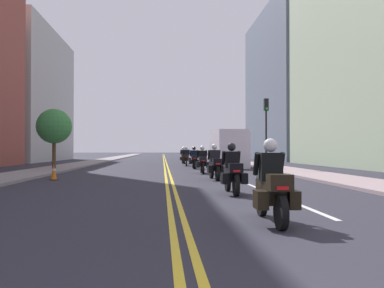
{
  "coord_description": "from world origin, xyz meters",
  "views": [
    {
      "loc": [
        -0.3,
        -0.78,
        1.37
      ],
      "look_at": [
        1.74,
        27.14,
        1.74
      ],
      "focal_mm": 38.17,
      "sensor_mm": 36.0,
      "label": 1
    }
  ],
  "objects_px": {
    "motorcycle_1": "(232,173)",
    "motorcycle_3": "(202,162)",
    "traffic_light_near": "(266,121)",
    "parked_truck": "(228,151)",
    "motorcycle_4": "(194,160)",
    "street_tree_1": "(54,126)",
    "motorcycle_0": "(272,189)",
    "motorcycle_2": "(215,165)",
    "motorcycle_5": "(186,158)",
    "motorcycle_6": "(184,157)",
    "traffic_cone_0": "(54,172)"
  },
  "relations": [
    {
      "from": "traffic_cone_0",
      "to": "traffic_light_near",
      "type": "relative_size",
      "value": 0.15
    },
    {
      "from": "motorcycle_6",
      "to": "traffic_light_near",
      "type": "relative_size",
      "value": 0.46
    },
    {
      "from": "traffic_cone_0",
      "to": "motorcycle_4",
      "type": "bearing_deg",
      "value": 55.07
    },
    {
      "from": "motorcycle_0",
      "to": "motorcycle_4",
      "type": "xyz_separation_m",
      "value": [
        0.24,
        21.44,
        -0.01
      ]
    },
    {
      "from": "motorcycle_0",
      "to": "parked_truck",
      "type": "distance_m",
      "value": 24.1
    },
    {
      "from": "motorcycle_4",
      "to": "motorcycle_6",
      "type": "relative_size",
      "value": 1.04
    },
    {
      "from": "motorcycle_4",
      "to": "traffic_cone_0",
      "type": "relative_size",
      "value": 3.15
    },
    {
      "from": "traffic_light_near",
      "to": "parked_truck",
      "type": "height_order",
      "value": "traffic_light_near"
    },
    {
      "from": "motorcycle_1",
      "to": "motorcycle_3",
      "type": "height_order",
      "value": "motorcycle_3"
    },
    {
      "from": "motorcycle_5",
      "to": "traffic_light_near",
      "type": "distance_m",
      "value": 9.24
    },
    {
      "from": "motorcycle_0",
      "to": "street_tree_1",
      "type": "height_order",
      "value": "street_tree_1"
    },
    {
      "from": "motorcycle_4",
      "to": "motorcycle_6",
      "type": "distance_m",
      "value": 10.37
    },
    {
      "from": "traffic_cone_0",
      "to": "motorcycle_5",
      "type": "bearing_deg",
      "value": 65.82
    },
    {
      "from": "motorcycle_2",
      "to": "motorcycle_4",
      "type": "xyz_separation_m",
      "value": [
        -0.11,
        10.58,
        -0.02
      ]
    },
    {
      "from": "motorcycle_5",
      "to": "motorcycle_3",
      "type": "bearing_deg",
      "value": -85.25
    },
    {
      "from": "motorcycle_4",
      "to": "motorcycle_6",
      "type": "xyz_separation_m",
      "value": [
        -0.21,
        10.36,
        0.02
      ]
    },
    {
      "from": "parked_truck",
      "to": "motorcycle_3",
      "type": "bearing_deg",
      "value": -108.67
    },
    {
      "from": "motorcycle_1",
      "to": "motorcycle_2",
      "type": "bearing_deg",
      "value": 87.56
    },
    {
      "from": "motorcycle_0",
      "to": "motorcycle_5",
      "type": "height_order",
      "value": "motorcycle_5"
    },
    {
      "from": "motorcycle_2",
      "to": "street_tree_1",
      "type": "relative_size",
      "value": 0.55
    },
    {
      "from": "motorcycle_3",
      "to": "traffic_cone_0",
      "type": "bearing_deg",
      "value": -146.62
    },
    {
      "from": "motorcycle_1",
      "to": "street_tree_1",
      "type": "distance_m",
      "value": 18.29
    },
    {
      "from": "motorcycle_4",
      "to": "street_tree_1",
      "type": "distance_m",
      "value": 9.81
    },
    {
      "from": "motorcycle_4",
      "to": "parked_truck",
      "type": "xyz_separation_m",
      "value": [
        2.8,
        2.45,
        0.64
      ]
    },
    {
      "from": "street_tree_1",
      "to": "parked_truck",
      "type": "bearing_deg",
      "value": 15.36
    },
    {
      "from": "motorcycle_0",
      "to": "motorcycle_3",
      "type": "xyz_separation_m",
      "value": [
        0.26,
        15.66,
        0.02
      ]
    },
    {
      "from": "motorcycle_2",
      "to": "motorcycle_6",
      "type": "xyz_separation_m",
      "value": [
        -0.33,
        20.95,
        0.0
      ]
    },
    {
      "from": "motorcycle_3",
      "to": "motorcycle_1",
      "type": "bearing_deg",
      "value": -88.97
    },
    {
      "from": "motorcycle_6",
      "to": "parked_truck",
      "type": "relative_size",
      "value": 0.33
    },
    {
      "from": "motorcycle_1",
      "to": "motorcycle_6",
      "type": "height_order",
      "value": "motorcycle_6"
    },
    {
      "from": "motorcycle_1",
      "to": "motorcycle_6",
      "type": "distance_m",
      "value": 26.83
    },
    {
      "from": "motorcycle_4",
      "to": "street_tree_1",
      "type": "height_order",
      "value": "street_tree_1"
    },
    {
      "from": "motorcycle_1",
      "to": "motorcycle_3",
      "type": "xyz_separation_m",
      "value": [
        0.13,
        10.68,
        0.01
      ]
    },
    {
      "from": "traffic_light_near",
      "to": "parked_truck",
      "type": "distance_m",
      "value": 5.49
    },
    {
      "from": "motorcycle_2",
      "to": "motorcycle_6",
      "type": "relative_size",
      "value": 1.04
    },
    {
      "from": "motorcycle_4",
      "to": "traffic_cone_0",
      "type": "bearing_deg",
      "value": -123.9
    },
    {
      "from": "motorcycle_0",
      "to": "motorcycle_4",
      "type": "height_order",
      "value": "same"
    },
    {
      "from": "motorcycle_0",
      "to": "motorcycle_5",
      "type": "xyz_separation_m",
      "value": [
        -0.02,
        26.53,
        0.02
      ]
    },
    {
      "from": "motorcycle_3",
      "to": "traffic_light_near",
      "type": "relative_size",
      "value": 0.45
    },
    {
      "from": "parked_truck",
      "to": "street_tree_1",
      "type": "bearing_deg",
      "value": -164.64
    },
    {
      "from": "motorcycle_6",
      "to": "traffic_cone_0",
      "type": "bearing_deg",
      "value": -111.37
    },
    {
      "from": "motorcycle_3",
      "to": "parked_truck",
      "type": "height_order",
      "value": "parked_truck"
    },
    {
      "from": "motorcycle_1",
      "to": "motorcycle_4",
      "type": "distance_m",
      "value": 16.46
    },
    {
      "from": "traffic_cone_0",
      "to": "motorcycle_1",
      "type": "bearing_deg",
      "value": -41.97
    },
    {
      "from": "motorcycle_0",
      "to": "motorcycle_1",
      "type": "distance_m",
      "value": 4.98
    },
    {
      "from": "motorcycle_2",
      "to": "motorcycle_5",
      "type": "distance_m",
      "value": 15.67
    },
    {
      "from": "motorcycle_5",
      "to": "street_tree_1",
      "type": "relative_size",
      "value": 0.53
    },
    {
      "from": "motorcycle_4",
      "to": "motorcycle_5",
      "type": "height_order",
      "value": "motorcycle_5"
    },
    {
      "from": "motorcycle_0",
      "to": "motorcycle_2",
      "type": "distance_m",
      "value": 10.87
    },
    {
      "from": "motorcycle_0",
      "to": "traffic_light_near",
      "type": "xyz_separation_m",
      "value": [
        4.84,
        19.1,
        2.61
      ]
    }
  ]
}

